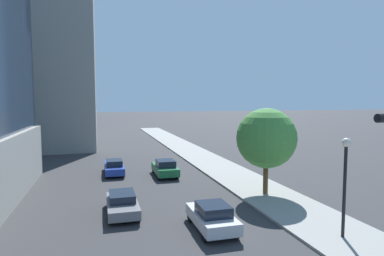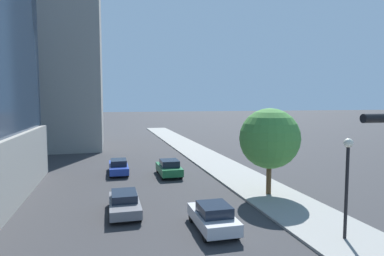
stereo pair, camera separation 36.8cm
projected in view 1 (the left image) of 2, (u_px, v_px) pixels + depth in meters
The scene contains 8 objects.
sidewalk at pixel (274, 198), 23.07m from camera, with size 4.56×120.00×0.15m, color gray.
construction_building at pixel (42, 25), 46.77m from camera, with size 16.21×16.12×42.51m.
street_lamp at pixel (345, 171), 16.05m from camera, with size 0.44×0.44×4.94m.
street_tree at pixel (266, 138), 23.65m from camera, with size 4.33×4.33×6.21m.
car_blue at pixel (114, 167), 30.91m from camera, with size 1.72×4.79×1.39m.
car_green at pixel (165, 168), 30.03m from camera, with size 1.86×4.22×1.52m.
car_silver at pixel (212, 216), 17.51m from camera, with size 1.84×4.03×1.47m.
car_gray at pixel (122, 203), 20.00m from camera, with size 1.79×4.31×1.29m.
Camera 1 is at (-3.11, -0.18, 6.91)m, focal length 30.79 mm.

